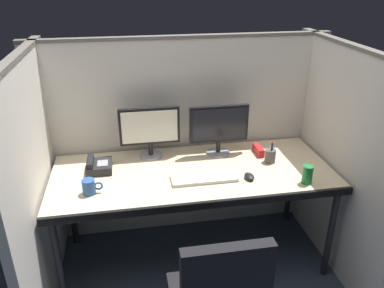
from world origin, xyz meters
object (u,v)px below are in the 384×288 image
Objects in this scene: keyboard_main at (204,178)px; coffee_mug at (89,187)px; monitor_left at (150,129)px; monitor_right at (219,127)px; desk at (194,178)px; computer_mouse at (249,176)px; pen_cup at (270,156)px; soda_can at (307,175)px; desk_phone at (98,166)px; red_stapler at (258,150)px.

coffee_mug is (-0.72, -0.05, 0.04)m from keyboard_main.
monitor_left is 0.50m from monitor_right.
computer_mouse is (0.34, -0.16, 0.07)m from desk.
computer_mouse is 1.02m from coffee_mug.
pen_cup is 1.25m from coffee_mug.
pen_cup is at bearing -16.18° from monitor_left.
soda_can reaches higher than desk.
coffee_mug is (-0.41, -0.45, -0.17)m from monitor_left.
pen_cup reaches higher than keyboard_main.
soda_can is (0.35, -0.12, 0.04)m from computer_mouse.
computer_mouse is 0.30m from pen_cup.
monitor_right is 0.89m from desk_phone.
monitor_left reaches higher than keyboard_main.
red_stapler is at bearing 109.41° from soda_can.
desk_phone is 1.16m from red_stapler.
monitor_right is 4.48× the size of computer_mouse.
monitor_right is (0.49, -0.04, 0.00)m from monitor_left.
red_stapler is (1.16, 0.06, -0.01)m from desk_phone.
monitor_right is at bearing 7.09° from desk_phone.
coffee_mug reaches higher than computer_mouse.
computer_mouse is (0.61, -0.44, -0.20)m from monitor_left.
soda_can is 1.37m from coffee_mug.
red_stapler is at bearing 32.63° from keyboard_main.
soda_can is at bearing -30.44° from monitor_left.
desk_phone is at bearing 82.02° from coffee_mug.
computer_mouse reaches higher than keyboard_main.
keyboard_main is 3.41× the size of coffee_mug.
soda_can is (0.69, -0.27, 0.11)m from desk.
monitor_left is 0.63m from coffee_mug.
desk_phone is at bearing 175.79° from pen_cup.
monitor_right is at bearing 131.63° from soda_can.
coffee_mug reaches higher than desk.
red_stapler is (-0.04, 0.14, -0.02)m from pen_cup.
pen_cup reaches higher than soda_can.
monitor_left is 0.82m from red_stapler.
soda_can reaches higher than coffee_mug.
monitor_right is 2.26× the size of desk_phone.
monitor_left is 0.44m from desk_phone.
desk is at bearing -47.36° from monitor_left.
desk_phone is 1.20m from pen_cup.
red_stapler is at bearing -9.75° from monitor_right.
keyboard_main is 0.30m from computer_mouse.
desk_phone reaches higher than computer_mouse.
soda_can is (0.46, -0.52, -0.15)m from monitor_right.
soda_can reaches higher than computer_mouse.
keyboard_main is at bearing -66.69° from desk.
coffee_mug reaches higher than keyboard_main.
desk is at bearing 13.06° from coffee_mug.
pen_cup is 1.05× the size of red_stapler.
computer_mouse is at bearing -36.11° from monitor_left.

